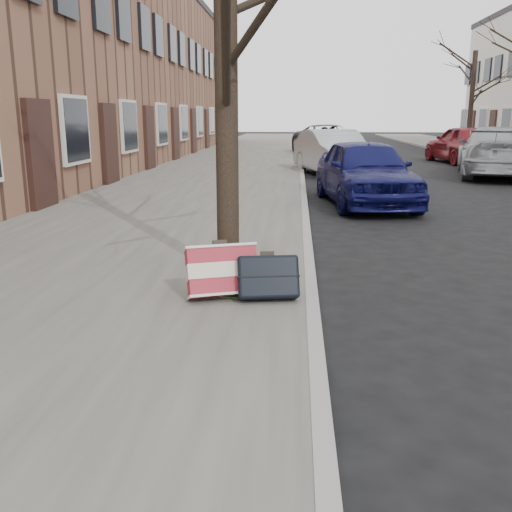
# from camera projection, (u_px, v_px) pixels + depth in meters

# --- Properties ---
(ground) EXTENTS (120.00, 120.00, 0.00)m
(ground) POSITION_uv_depth(u_px,v_px,m) (471.00, 348.00, 4.56)
(ground) COLOR black
(ground) RESTS_ON ground
(near_sidewalk) EXTENTS (5.00, 70.00, 0.12)m
(near_sidewalk) POSITION_uv_depth(u_px,v_px,m) (229.00, 168.00, 19.32)
(near_sidewalk) COLOR slate
(near_sidewalk) RESTS_ON ground
(house_near) EXTENTS (6.80, 40.00, 7.00)m
(house_near) POSITION_uv_depth(u_px,v_px,m) (63.00, 65.00, 19.86)
(house_near) COLOR brown
(house_near) RESTS_ON ground
(dirt_patch) EXTENTS (0.85, 0.85, 0.02)m
(dirt_patch) POSITION_uv_depth(u_px,v_px,m) (238.00, 284.00, 5.83)
(dirt_patch) COLOR black
(dirt_patch) RESTS_ON near_sidewalk
(street_tree) EXTENTS (0.24, 0.24, 5.54)m
(street_tree) POSITION_uv_depth(u_px,v_px,m) (225.00, 1.00, 5.57)
(street_tree) COLOR black
(street_tree) RESTS_ON near_sidewalk
(suitcase_red) EXTENTS (0.74, 0.56, 0.51)m
(suitcase_red) POSITION_uv_depth(u_px,v_px,m) (222.00, 271.00, 5.39)
(suitcase_red) COLOR maroon
(suitcase_red) RESTS_ON near_sidewalk
(suitcase_navy) EXTENTS (0.62, 0.42, 0.45)m
(suitcase_navy) POSITION_uv_depth(u_px,v_px,m) (268.00, 277.00, 5.32)
(suitcase_navy) COLOR black
(suitcase_navy) RESTS_ON near_sidewalk
(car_near_front) EXTENTS (2.10, 4.17, 1.36)m
(car_near_front) POSITION_uv_depth(u_px,v_px,m) (365.00, 172.00, 11.68)
(car_near_front) COLOR #0E104A
(car_near_front) RESTS_ON ground
(car_near_mid) EXTENTS (2.52, 4.43, 1.38)m
(car_near_mid) POSITION_uv_depth(u_px,v_px,m) (334.00, 153.00, 17.42)
(car_near_mid) COLOR #B2B6BA
(car_near_mid) RESTS_ON ground
(car_near_back) EXTENTS (3.38, 5.42, 1.40)m
(car_near_back) POSITION_uv_depth(u_px,v_px,m) (327.00, 141.00, 25.51)
(car_near_back) COLOR #3B3C40
(car_near_back) RESTS_ON ground
(car_far_front) EXTENTS (3.23, 5.47, 1.49)m
(car_far_front) POSITION_uv_depth(u_px,v_px,m) (496.00, 152.00, 17.06)
(car_far_front) COLOR #9B9DA2
(car_far_front) RESTS_ON ground
(car_far_back) EXTENTS (2.31, 4.51, 1.47)m
(car_far_back) POSITION_uv_depth(u_px,v_px,m) (463.00, 144.00, 21.81)
(car_far_back) COLOR maroon
(car_far_back) RESTS_ON ground
(tree_far_c) EXTENTS (0.24, 0.24, 4.75)m
(tree_far_c) POSITION_uv_depth(u_px,v_px,m) (471.00, 101.00, 28.30)
(tree_far_c) COLOR black
(tree_far_c) RESTS_ON far_sidewalk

